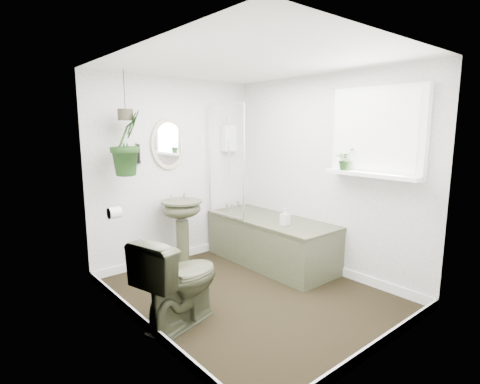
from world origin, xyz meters
TOP-DOWN VIEW (x-y plane):
  - floor at (0.00, 0.00)m, footprint 2.30×2.80m
  - ceiling at (0.00, 0.00)m, footprint 2.30×2.80m
  - wall_back at (0.00, 1.41)m, footprint 2.30×0.02m
  - wall_front at (0.00, -1.41)m, footprint 2.30×0.02m
  - wall_left at (-1.16, 0.00)m, footprint 0.02×2.80m
  - wall_right at (1.16, 0.00)m, footprint 0.02×2.80m
  - skirting at (0.00, 0.00)m, footprint 2.30×2.80m
  - bathtub at (0.80, 0.50)m, footprint 0.72×1.72m
  - bath_screen at (0.47, 0.99)m, footprint 0.04×0.72m
  - shower_box at (0.80, 1.34)m, footprint 0.20×0.10m
  - oval_mirror at (-0.12, 1.37)m, footprint 0.46×0.03m
  - wall_sconce at (-0.52, 1.36)m, footprint 0.04×0.04m
  - toilet_roll_holder at (-1.10, 0.70)m, footprint 0.11×0.11m
  - window_recess at (1.09, -0.70)m, footprint 0.08×1.00m
  - window_sill at (1.02, -0.70)m, footprint 0.18×1.00m
  - window_blinds at (1.04, -0.70)m, footprint 0.01×0.86m
  - toilet at (-0.85, -0.06)m, footprint 0.88×0.65m
  - pedestal_sink at (-0.12, 1.10)m, footprint 0.56×0.50m
  - sill_plant at (1.00, -0.40)m, footprint 0.23×0.20m
  - hanging_plant at (-0.74, 1.15)m, footprint 0.50×0.47m
  - soap_bottle at (0.69, 0.16)m, footprint 0.10×0.10m
  - hanging_pot at (-0.74, 1.15)m, footprint 0.16×0.16m

SIDE VIEW (x-z plane):
  - floor at x=0.00m, z-range -0.02..0.00m
  - skirting at x=0.00m, z-range 0.00..0.10m
  - bathtub at x=0.80m, z-range 0.00..0.58m
  - toilet at x=-0.85m, z-range 0.00..0.81m
  - pedestal_sink at x=-0.12m, z-range 0.00..0.84m
  - soap_bottle at x=0.69m, z-range 0.58..0.78m
  - toilet_roll_holder at x=-1.10m, z-range 0.84..0.96m
  - wall_back at x=0.00m, z-range 0.00..2.30m
  - wall_front at x=0.00m, z-range 0.00..2.30m
  - wall_left at x=-1.16m, z-range 0.00..2.30m
  - wall_right at x=1.16m, z-range 0.00..2.30m
  - window_sill at x=1.02m, z-range 1.21..1.25m
  - bath_screen at x=0.47m, z-range 0.58..1.98m
  - sill_plant at x=1.00m, z-range 1.25..1.48m
  - wall_sconce at x=-0.52m, z-range 1.29..1.51m
  - oval_mirror at x=-0.12m, z-range 1.19..1.81m
  - hanging_plant at x=-0.74m, z-range 1.18..1.89m
  - shower_box at x=0.80m, z-range 1.38..1.73m
  - window_recess at x=1.09m, z-range 1.20..2.10m
  - window_blinds at x=1.04m, z-range 1.27..2.03m
  - hanging_pot at x=-0.74m, z-range 1.77..1.89m
  - ceiling at x=0.00m, z-range 2.30..2.32m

